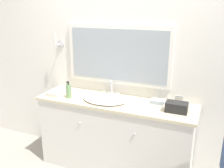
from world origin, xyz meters
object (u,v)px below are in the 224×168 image
object	(u,v)px
soap_bottle	(69,91)
sink_basin	(105,99)
appliance_box	(177,107)
picture_frame	(179,101)

from	to	relation	value
soap_bottle	sink_basin	bearing A→B (deg)	10.71
appliance_box	picture_frame	distance (m)	0.18
soap_bottle	picture_frame	world-z (taller)	soap_bottle
sink_basin	appliance_box	world-z (taller)	sink_basin
soap_bottle	appliance_box	xyz separation A→B (m)	(1.23, 0.07, -0.03)
appliance_box	sink_basin	bearing A→B (deg)	179.24
picture_frame	sink_basin	bearing A→B (deg)	-167.70
sink_basin	picture_frame	distance (m)	0.81
sink_basin	appliance_box	distance (m)	0.80
sink_basin	soap_bottle	size ratio (longest dim) A/B	2.54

